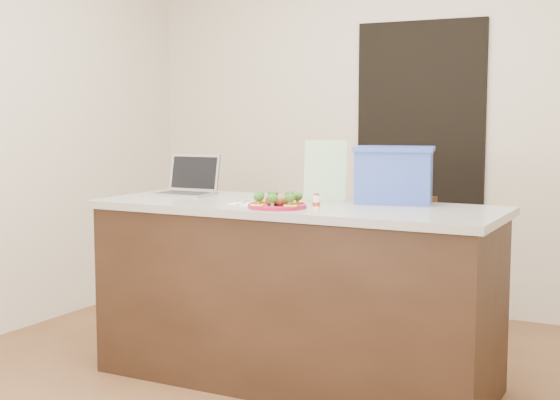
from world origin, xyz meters
The scene contains 16 objects.
ground centered at (0.00, 0.00, 0.00)m, with size 4.00×4.00×0.00m, color brown.
room_shell centered at (0.00, 0.00, 1.62)m, with size 4.00×4.00×4.00m.
doorway centered at (0.10, 1.98, 1.00)m, with size 0.90×0.02×2.00m, color black.
island centered at (0.00, 0.25, 0.46)m, with size 2.06×0.76×0.92m.
plate centered at (0.01, 0.05, 0.93)m, with size 0.28×0.28×0.02m.
meatballs centered at (0.00, 0.05, 0.96)m, with size 0.11×0.12×0.04m.
broccoli centered at (0.01, 0.05, 0.98)m, with size 0.24×0.24×0.04m.
pepper_rings centered at (0.01, 0.05, 0.94)m, with size 0.26×0.26×0.01m.
napkin centered at (-0.18, 0.11, 0.92)m, with size 0.16×0.16×0.01m, color white.
fork centered at (-0.20, 0.12, 0.93)m, with size 0.03×0.16×0.00m.
knife centered at (-0.15, 0.09, 0.93)m, with size 0.09×0.20×0.01m.
yogurt_bottle centered at (0.19, 0.09, 0.95)m, with size 0.04×0.04×0.08m.
laptop centered at (-0.73, 0.38, 0.98)m, with size 0.32×0.26×0.22m.
leaflet centered at (0.08, 0.43, 1.08)m, with size 0.22×0.00×0.31m, color white.
blue_box centered at (0.43, 0.51, 1.06)m, with size 0.45×0.37×0.28m.
chair centered at (0.26, 1.09, 0.50)m, with size 0.51×0.53×0.88m.
Camera 1 is at (1.72, -3.23, 1.36)m, focal length 50.00 mm.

